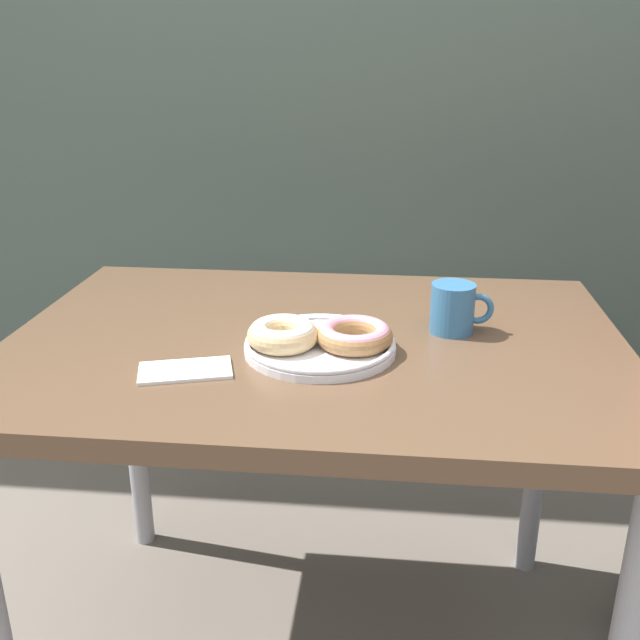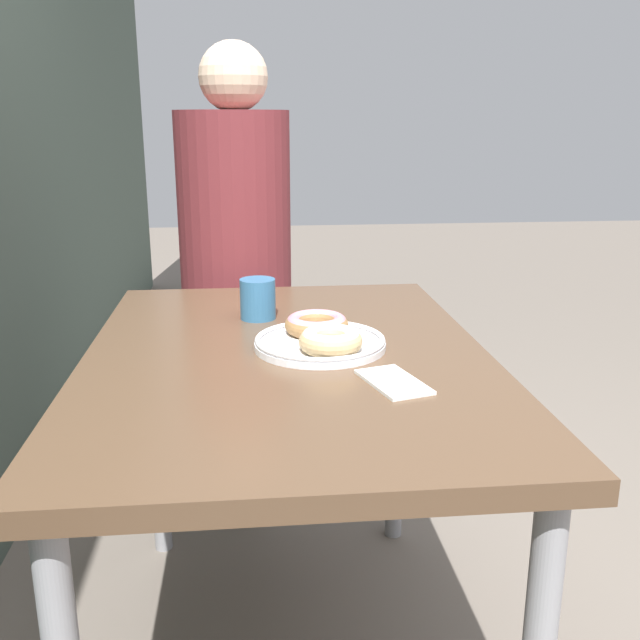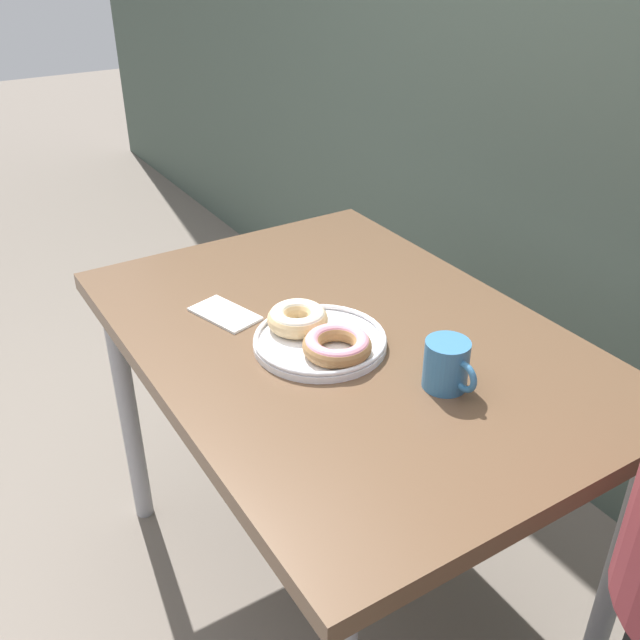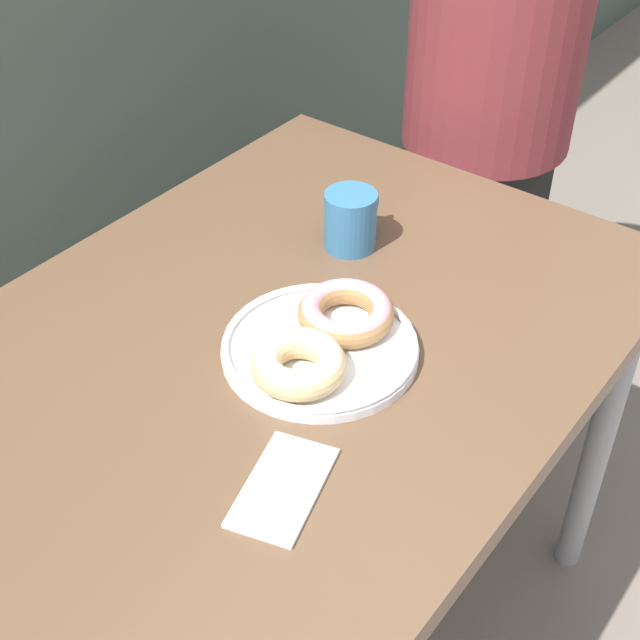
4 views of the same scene
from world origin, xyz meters
The scene contains 5 objects.
ground_plane centered at (0.00, 0.00, 0.00)m, with size 14.00×14.00×0.00m, color #70665B.
dining_table centered at (0.00, 0.30, 0.69)m, with size 1.15×0.81×0.77m.
donut_plate centered at (0.02, 0.23, 0.80)m, with size 0.27×0.27×0.06m.
coffee_mug centered at (0.26, 0.35, 0.82)m, with size 0.12×0.08×0.09m.
napkin centered at (-0.20, 0.12, 0.77)m, with size 0.17×0.12×0.01m.
Camera 3 is at (1.05, -0.41, 1.54)m, focal length 40.00 mm.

